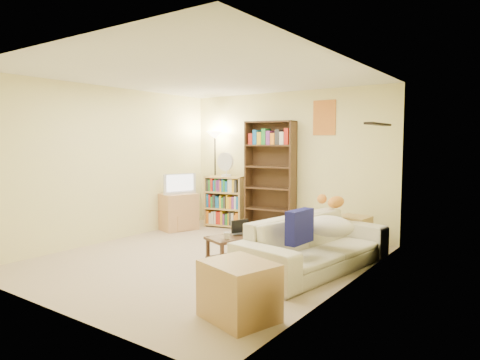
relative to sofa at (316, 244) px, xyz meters
The scene contains 19 objects.
room 1.98m from the sofa, 163.56° to the right, with size 4.50×4.54×2.52m.
sofa is the anchor object (origin of this frame).
navy_pillow 0.59m from the sofa, 86.47° to the right, with size 0.44×0.13×0.39m, color navy.
cream_blanket 0.29m from the sofa, ahead, with size 0.61×0.44×0.26m, color silver.
tabby_cat 1.01m from the sofa, 99.61° to the left, with size 0.53×0.25×0.18m.
coffee_table 1.05m from the sofa, 163.16° to the right, with size 0.71×0.91×0.36m.
laptop 0.97m from the sofa, 166.94° to the right, with size 0.35×0.37×0.02m, color black.
laptop_screen 1.07m from the sofa, behind, with size 0.01×0.27×0.18m, color white.
mug 1.14m from the sofa, 152.41° to the right, with size 0.14×0.14×0.09m, color silver.
tv_remote 0.82m from the sofa, behind, with size 0.04×0.14×0.02m, color black.
tv_stand 3.25m from the sofa, 165.37° to the left, with size 0.45×0.63×0.67m, color tan.
television 3.29m from the sofa, 165.37° to the left, with size 0.30×0.63×0.37m, color black.
tall_bookshelf 2.37m from the sofa, 136.15° to the left, with size 0.92×0.39×1.98m.
short_bookshelf 3.02m from the sofa, 149.68° to the left, with size 0.80×0.44×0.97m.
desk_fan 3.07m from the sofa, 149.93° to the left, with size 0.34×0.19×0.45m.
floor_lamp 3.52m from the sofa, 150.96° to the left, with size 0.31×0.31×1.82m.
side_table 1.34m from the sofa, 89.68° to the left, with size 0.43×0.43×0.49m, color tan.
end_cabinet 1.81m from the sofa, 86.89° to the right, with size 0.63×0.53×0.53m, color tan.
book_stacks 1.31m from the sofa, 132.06° to the left, with size 1.10×0.22×0.19m.
Camera 1 is at (3.74, -4.45, 1.60)m, focal length 32.00 mm.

